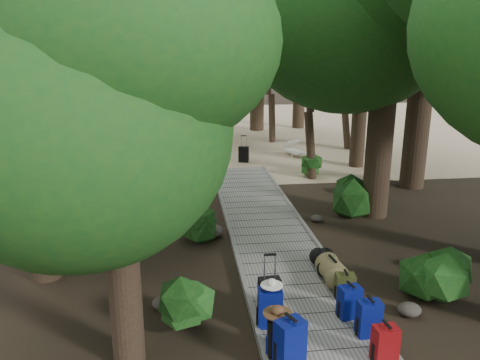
{
  "coord_description": "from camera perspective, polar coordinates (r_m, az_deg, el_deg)",
  "views": [
    {
      "loc": [
        -2.05,
        -9.79,
        4.47
      ],
      "look_at": [
        -0.53,
        2.26,
        1.0
      ],
      "focal_mm": 35.0,
      "sensor_mm": 36.0,
      "label": 1
    }
  ],
  "objects": [
    {
      "name": "ground",
      "position": [
        10.95,
        4.29,
        -8.19
      ],
      "size": [
        120.0,
        120.0,
        0.0
      ],
      "primitive_type": "plane",
      "color": "black",
      "rests_on": "ground"
    },
    {
      "name": "sand_beach",
      "position": [
        26.25,
        -2.6,
        6.14
      ],
      "size": [
        40.0,
        22.0,
        0.02
      ],
      "primitive_type": "cube",
      "color": "tan",
      "rests_on": "ground"
    },
    {
      "name": "boardwalk",
      "position": [
        11.83,
        3.34,
        -5.96
      ],
      "size": [
        2.0,
        12.0,
        0.12
      ],
      "primitive_type": "cube",
      "color": "gray",
      "rests_on": "ground"
    },
    {
      "name": "backpack_left_a",
      "position": [
        6.98,
        6.1,
        -18.82
      ],
      "size": [
        0.48,
        0.42,
        0.76
      ],
      "primitive_type": null,
      "rotation": [
        0.0,
        0.0,
        0.42
      ],
      "color": "navy",
      "rests_on": "boardwalk"
    },
    {
      "name": "backpack_left_b",
      "position": [
        7.16,
        4.9,
        -18.24
      ],
      "size": [
        0.39,
        0.29,
        0.66
      ],
      "primitive_type": null,
      "rotation": [
        0.0,
        0.0,
        -0.11
      ],
      "color": "black",
      "rests_on": "boardwalk"
    },
    {
      "name": "backpack_left_c",
      "position": [
        7.77,
        3.67,
        -15.02
      ],
      "size": [
        0.41,
        0.31,
        0.71
      ],
      "primitive_type": null,
      "rotation": [
        0.0,
        0.0,
        -0.09
      ],
      "color": "navy",
      "rests_on": "boardwalk"
    },
    {
      "name": "backpack_right_a",
      "position": [
        7.32,
        17.28,
        -18.38
      ],
      "size": [
        0.36,
        0.27,
        0.61
      ],
      "primitive_type": null,
      "rotation": [
        0.0,
        0.0,
        0.07
      ],
      "color": "maroon",
      "rests_on": "boardwalk"
    },
    {
      "name": "backpack_right_b",
      "position": [
        7.81,
        15.44,
        -15.75
      ],
      "size": [
        0.36,
        0.26,
        0.64
      ],
      "primitive_type": null,
      "rotation": [
        0.0,
        0.0,
        0.02
      ],
      "color": "navy",
      "rests_on": "boardwalk"
    },
    {
      "name": "backpack_right_c",
      "position": [
        8.2,
        13.21,
        -14.09
      ],
      "size": [
        0.39,
        0.31,
        0.61
      ],
      "primitive_type": null,
      "rotation": [
        0.0,
        0.0,
        0.17
      ],
      "color": "navy",
      "rests_on": "boardwalk"
    },
    {
      "name": "backpack_right_d",
      "position": [
        8.75,
        12.7,
        -12.37
      ],
      "size": [
        0.36,
        0.28,
        0.52
      ],
      "primitive_type": null,
      "rotation": [
        0.0,
        0.0,
        -0.11
      ],
      "color": "#3B431C",
      "rests_on": "boardwalk"
    },
    {
      "name": "duffel_right_khaki",
      "position": [
        9.3,
        11.15,
        -10.73
      ],
      "size": [
        0.5,
        0.7,
        0.44
      ],
      "primitive_type": null,
      "rotation": [
        0.0,
        0.0,
        0.1
      ],
      "color": "brown",
      "rests_on": "boardwalk"
    },
    {
      "name": "duffel_right_black",
      "position": [
        9.63,
        10.42,
        -9.89
      ],
      "size": [
        0.52,
        0.69,
        0.39
      ],
      "primitive_type": null,
      "rotation": [
        0.0,
        0.0,
        -0.23
      ],
      "color": "black",
      "rests_on": "boardwalk"
    },
    {
      "name": "suitcase_on_boardwalk",
      "position": [
        8.24,
        3.59,
        -13.65
      ],
      "size": [
        0.38,
        0.23,
        0.57
      ],
      "primitive_type": null,
      "rotation": [
        0.0,
        0.0,
        0.08
      ],
      "color": "black",
      "rests_on": "boardwalk"
    },
    {
      "name": "lone_suitcase_on_sand",
      "position": [
        18.69,
        0.45,
        3.15
      ],
      "size": [
        0.45,
        0.33,
        0.62
      ],
      "primitive_type": null,
      "rotation": [
        0.0,
        0.0,
        -0.29
      ],
      "color": "black",
      "rests_on": "sand_beach"
    },
    {
      "name": "hat_brown",
      "position": [
        6.96,
        4.6,
        -15.47
      ],
      "size": [
        0.43,
        0.43,
        0.13
      ],
      "primitive_type": null,
      "color": "#51351E",
      "rests_on": "backpack_left_b"
    },
    {
      "name": "hat_white",
      "position": [
        7.57,
        3.9,
        -12.3
      ],
      "size": [
        0.36,
        0.36,
        0.12
      ],
      "primitive_type": null,
      "color": "silver",
      "rests_on": "backpack_left_c"
    },
    {
      "name": "kayak",
      "position": [
        19.81,
        -9.93,
        3.13
      ],
      "size": [
        0.65,
        2.8,
        0.28
      ],
      "primitive_type": "ellipsoid",
      "rotation": [
        0.0,
        0.0,
        -0.01
      ],
      "color": "#A32E0E",
      "rests_on": "sand_beach"
    },
    {
      "name": "sun_lounger",
      "position": [
        19.99,
        6.71,
        3.78
      ],
      "size": [
        1.01,
        1.78,
        0.55
      ],
      "primitive_type": null,
      "rotation": [
        0.0,
        0.0,
        0.29
      ],
      "color": "silver",
      "rests_on": "sand_beach"
    },
    {
      "name": "tree_right_c",
      "position": [
        12.69,
        17.73,
        17.53
      ],
      "size": [
        5.75,
        5.75,
        9.96
      ],
      "primitive_type": null,
      "color": "black",
      "rests_on": "ground"
    },
    {
      "name": "tree_right_d",
      "position": [
        15.94,
        22.08,
        18.61
      ],
      "size": [
        6.02,
        6.02,
        11.03
      ],
      "primitive_type": null,
      "color": "black",
      "rests_on": "ground"
    },
    {
      "name": "tree_right_e",
      "position": [
        18.14,
        14.78,
        13.76
      ],
      "size": [
        4.38,
        4.38,
        7.88
      ],
      "primitive_type": null,
      "color": "black",
      "rests_on": "ground"
    },
    {
      "name": "tree_right_f",
      "position": [
        20.82,
        17.9,
        16.46
      ],
      "size": [
        5.52,
        5.52,
        9.85
      ],
      "primitive_type": null,
      "color": "black",
      "rests_on": "ground"
    },
    {
      "name": "tree_left_a",
      "position": [
        6.27,
        -15.17,
        4.93
      ],
      "size": [
        4.0,
        4.0,
        6.66
      ],
      "primitive_type": null,
      "color": "black",
      "rests_on": "ground"
    },
    {
      "name": "tree_left_b",
      "position": [
        9.4,
        -25.32,
        14.45
      ],
      "size": [
        4.96,
        4.96,
        8.93
      ],
      "primitive_type": null,
      "color": "black",
      "rests_on": "ground"
    },
    {
      "name": "tree_left_c",
      "position": [
        13.68,
        -16.36,
        11.24
      ],
      "size": [
        4.02,
        4.02,
        7.0
      ],
      "primitive_type": null,
      "color": "black",
      "rests_on": "ground"
    },
    {
      "name": "tree_back_a",
      "position": [
        24.43,
        -5.46,
        14.76
      ],
      "size": [
        4.62,
        4.62,
        7.99
      ],
      "primitive_type": null,
      "color": "black",
      "rests_on": "ground"
    },
    {
      "name": "tree_back_b",
      "position": [
        25.82,
        2.18,
        18.22
      ],
      "size": [
        6.16,
        6.16,
        11.0
      ],
      "primitive_type": null,
      "color": "black",
      "rests_on": "ground"
    },
    {
      "name": "tree_back_c",
      "position": [
        26.77,
        7.44,
        16.59
      ],
      "size": [
        5.37,
        5.37,
        9.66
      ],
      "primitive_type": null,
      "color": "black",
      "rests_on": "ground"
    },
    {
      "name": "tree_back_d",
      "position": [
        24.94,
        -16.1,
        13.79
      ],
      "size": [
        4.56,
        4.56,
        7.59
      ],
      "primitive_type": null,
      "color": "black",
      "rests_on": "ground"
    },
    {
      "name": "palm_right_a",
      "position": [
        16.29,
        9.52,
        12.32
      ],
      "size": [
        4.11,
        4.11,
        7.0
      ],
      "primitive_type": null,
      "color": "#124314",
      "rests_on": "ground"
    },
    {
      "name": "palm_right_b",
      "position": [
        21.62,
        13.36,
        14.46
      ],
      "size": [
        4.21,
        4.21,
        8.13
      ],
      "primitive_type": null,
      "color": "#124314",
      "rests_on": "ground"
    },
    {
      "name": "palm_right_c",
      "position": [
        22.67,
        4.64,
        13.28
      ],
      "size": [
        4.32,
        4.32,
        6.87
      ],
      "primitive_type": null,
      "color": "#124314",
      "rests_on": "ground"
    },
    {
      "name": "palm_left_a",
      "position": [
        15.93,
        -16.15,
        11.88
      ],
      "size": [
        4.41,
        4.41,
        7.02
      ],
      "primitive_type": null,
      "color": "#124314",
      "rests_on": "ground"
    },
    {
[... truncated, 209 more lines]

